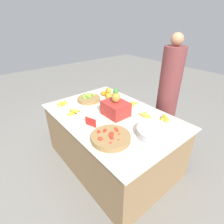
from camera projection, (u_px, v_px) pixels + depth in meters
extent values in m
plane|color=gray|center=(112.00, 160.00, 2.63)|extent=(12.00, 12.00, 0.00)
cube|color=olive|center=(112.00, 140.00, 2.45)|extent=(1.71, 1.15, 0.76)
cube|color=beige|center=(112.00, 116.00, 2.26)|extent=(1.78, 1.20, 0.01)
cylinder|color=olive|center=(89.00, 99.00, 2.65)|extent=(0.34, 0.34, 0.05)
sphere|color=#89BC42|center=(89.00, 96.00, 2.63)|extent=(0.05, 0.05, 0.05)
sphere|color=#7AB238|center=(90.00, 95.00, 2.70)|extent=(0.06, 0.06, 0.06)
sphere|color=#7AB238|center=(94.00, 95.00, 2.69)|extent=(0.05, 0.05, 0.05)
sphere|color=#7AB238|center=(89.00, 99.00, 2.66)|extent=(0.04, 0.04, 0.04)
sphere|color=#89BC42|center=(89.00, 98.00, 2.68)|extent=(0.04, 0.04, 0.04)
sphere|color=#6BA333|center=(89.00, 98.00, 2.67)|extent=(0.05, 0.05, 0.05)
sphere|color=#6BA333|center=(89.00, 97.00, 2.62)|extent=(0.05, 0.05, 0.05)
sphere|color=#89BC42|center=(87.00, 95.00, 2.67)|extent=(0.05, 0.05, 0.05)
sphere|color=#7AB238|center=(89.00, 96.00, 2.71)|extent=(0.06, 0.06, 0.06)
sphere|color=#89BC42|center=(84.00, 97.00, 2.66)|extent=(0.05, 0.05, 0.05)
sphere|color=#6BA333|center=(84.00, 98.00, 2.60)|extent=(0.05, 0.05, 0.05)
sphere|color=#7AB238|center=(89.00, 96.00, 2.72)|extent=(0.05, 0.05, 0.05)
sphere|color=#7AB238|center=(87.00, 98.00, 2.66)|extent=(0.05, 0.05, 0.05)
sphere|color=#89BC42|center=(86.00, 95.00, 2.72)|extent=(0.05, 0.05, 0.05)
sphere|color=#7AB238|center=(88.00, 99.00, 2.65)|extent=(0.04, 0.04, 0.04)
cylinder|color=olive|center=(111.00, 138.00, 1.80)|extent=(0.41, 0.41, 0.06)
sphere|color=red|center=(112.00, 134.00, 1.79)|extent=(0.05, 0.05, 0.05)
sphere|color=red|center=(111.00, 137.00, 1.75)|extent=(0.04, 0.04, 0.04)
sphere|color=red|center=(111.00, 143.00, 1.69)|extent=(0.04, 0.04, 0.04)
sphere|color=red|center=(105.00, 131.00, 1.88)|extent=(0.04, 0.04, 0.04)
sphere|color=red|center=(118.00, 141.00, 1.73)|extent=(0.04, 0.04, 0.04)
sphere|color=red|center=(97.00, 138.00, 1.80)|extent=(0.04, 0.04, 0.04)
sphere|color=red|center=(110.00, 136.00, 1.79)|extent=(0.04, 0.04, 0.04)
sphere|color=red|center=(116.00, 129.00, 1.89)|extent=(0.05, 0.05, 0.05)
sphere|color=red|center=(119.00, 135.00, 1.81)|extent=(0.04, 0.04, 0.04)
sphere|color=red|center=(112.00, 136.00, 1.78)|extent=(0.04, 0.04, 0.04)
sphere|color=red|center=(112.00, 138.00, 1.74)|extent=(0.04, 0.04, 0.04)
sphere|color=red|center=(99.00, 132.00, 1.83)|extent=(0.04, 0.04, 0.04)
sphere|color=red|center=(104.00, 132.00, 1.85)|extent=(0.04, 0.04, 0.04)
sphere|color=red|center=(115.00, 141.00, 1.75)|extent=(0.04, 0.04, 0.04)
sphere|color=red|center=(100.00, 139.00, 1.73)|extent=(0.05, 0.05, 0.05)
sphere|color=red|center=(117.00, 131.00, 1.85)|extent=(0.04, 0.04, 0.04)
sphere|color=red|center=(107.00, 135.00, 1.85)|extent=(0.05, 0.05, 0.05)
sphere|color=red|center=(111.00, 138.00, 1.80)|extent=(0.04, 0.04, 0.04)
sphere|color=red|center=(98.00, 136.00, 1.82)|extent=(0.05, 0.05, 0.05)
sphere|color=orange|center=(108.00, 96.00, 2.72)|extent=(0.08, 0.08, 0.08)
sphere|color=orange|center=(108.00, 94.00, 2.78)|extent=(0.07, 0.07, 0.07)
sphere|color=orange|center=(108.00, 93.00, 2.82)|extent=(0.08, 0.08, 0.08)
sphere|color=orange|center=(109.00, 94.00, 2.79)|extent=(0.07, 0.07, 0.07)
sphere|color=orange|center=(103.00, 93.00, 2.81)|extent=(0.08, 0.08, 0.08)
sphere|color=orange|center=(108.00, 94.00, 2.80)|extent=(0.07, 0.07, 0.07)
sphere|color=orange|center=(109.00, 91.00, 2.76)|extent=(0.08, 0.08, 0.08)
sphere|color=orange|center=(108.00, 90.00, 2.81)|extent=(0.07, 0.07, 0.07)
cylinder|color=#B7B7BF|center=(155.00, 132.00, 1.87)|extent=(0.39, 0.39, 0.08)
cube|color=red|center=(91.00, 122.00, 2.02)|extent=(0.15, 0.05, 0.11)
cube|color=#B22D28|center=(116.00, 109.00, 2.23)|extent=(0.32, 0.26, 0.18)
ellipsoid|color=#B28E38|center=(116.00, 97.00, 2.16)|extent=(0.11, 0.11, 0.14)
cone|color=#387A33|center=(116.00, 89.00, 2.11)|extent=(0.07, 0.07, 0.06)
ellipsoid|color=gold|center=(131.00, 105.00, 2.50)|extent=(0.12, 0.04, 0.03)
ellipsoid|color=gold|center=(130.00, 104.00, 2.53)|extent=(0.03, 0.14, 0.03)
ellipsoid|color=gold|center=(133.00, 103.00, 2.56)|extent=(0.12, 0.09, 0.03)
ellipsoid|color=gold|center=(134.00, 103.00, 2.54)|extent=(0.07, 0.15, 0.03)
ellipsoid|color=gold|center=(110.00, 103.00, 2.53)|extent=(0.07, 0.16, 0.03)
ellipsoid|color=gold|center=(110.00, 104.00, 2.53)|extent=(0.08, 0.12, 0.04)
ellipsoid|color=gold|center=(110.00, 103.00, 2.54)|extent=(0.14, 0.05, 0.03)
ellipsoid|color=gold|center=(112.00, 102.00, 2.53)|extent=(0.10, 0.15, 0.03)
ellipsoid|color=gold|center=(109.00, 102.00, 2.53)|extent=(0.16, 0.10, 0.03)
ellipsoid|color=gold|center=(74.00, 111.00, 2.33)|extent=(0.15, 0.05, 0.03)
ellipsoid|color=gold|center=(72.00, 113.00, 2.28)|extent=(0.08, 0.15, 0.03)
ellipsoid|color=gold|center=(72.00, 113.00, 2.29)|extent=(0.05, 0.12, 0.03)
ellipsoid|color=gold|center=(74.00, 113.00, 2.30)|extent=(0.11, 0.13, 0.03)
ellipsoid|color=gold|center=(73.00, 111.00, 2.27)|extent=(0.15, 0.07, 0.03)
ellipsoid|color=gold|center=(76.00, 110.00, 2.30)|extent=(0.11, 0.11, 0.03)
ellipsoid|color=gold|center=(62.00, 104.00, 2.54)|extent=(0.12, 0.03, 0.03)
ellipsoid|color=gold|center=(61.00, 104.00, 2.51)|extent=(0.11, 0.15, 0.03)
ellipsoid|color=gold|center=(62.00, 104.00, 2.53)|extent=(0.11, 0.12, 0.03)
ellipsoid|color=gold|center=(65.00, 104.00, 2.52)|extent=(0.09, 0.12, 0.03)
ellipsoid|color=gold|center=(62.00, 102.00, 2.52)|extent=(0.12, 0.06, 0.03)
ellipsoid|color=gold|center=(62.00, 102.00, 2.52)|extent=(0.05, 0.16, 0.03)
ellipsoid|color=gold|center=(145.00, 114.00, 2.27)|extent=(0.09, 0.15, 0.03)
ellipsoid|color=gold|center=(147.00, 116.00, 2.22)|extent=(0.03, 0.11, 0.03)
ellipsoid|color=gold|center=(142.00, 115.00, 2.25)|extent=(0.12, 0.03, 0.03)
ellipsoid|color=gold|center=(146.00, 116.00, 2.22)|extent=(0.16, 0.06, 0.03)
ellipsoid|color=gold|center=(165.00, 120.00, 2.14)|extent=(0.11, 0.10, 0.03)
ellipsoid|color=gold|center=(165.00, 120.00, 2.14)|extent=(0.13, 0.07, 0.03)
ellipsoid|color=gold|center=(163.00, 118.00, 2.16)|extent=(0.08, 0.14, 0.04)
ellipsoid|color=gold|center=(164.00, 119.00, 2.14)|extent=(0.13, 0.08, 0.03)
ellipsoid|color=gold|center=(166.00, 118.00, 2.13)|extent=(0.12, 0.06, 0.03)
ellipsoid|color=gold|center=(166.00, 117.00, 2.14)|extent=(0.13, 0.08, 0.04)
cylinder|color=brown|center=(167.00, 102.00, 2.59)|extent=(0.30, 0.30, 1.57)
sphere|color=#A87A56|center=(177.00, 39.00, 2.18)|extent=(0.16, 0.16, 0.16)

